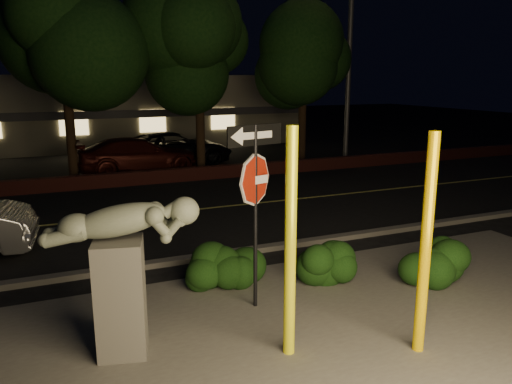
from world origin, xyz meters
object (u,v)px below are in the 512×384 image
at_px(signpost, 255,180).
at_px(parked_car_darkred, 138,155).
at_px(parked_car_dark, 174,148).
at_px(streetlight, 347,11).
at_px(sculpture, 121,261).
at_px(yellow_pole_left, 290,245).
at_px(yellow_pole_right, 426,246).

bearing_deg(signpost, parked_car_darkred, 74.30).
bearing_deg(parked_car_darkred, signpost, 175.31).
bearing_deg(parked_car_dark, streetlight, -107.57).
xyz_separation_m(sculpture, streetlight, (11.90, 13.00, 5.30)).
bearing_deg(parked_car_dark, yellow_pole_left, 172.06).
height_order(signpost, sculpture, signpost).
distance_m(sculpture, parked_car_dark, 16.06).
bearing_deg(sculpture, parked_car_dark, 87.00).
relative_size(yellow_pole_left, signpost, 1.04).
height_order(yellow_pole_left, parked_car_dark, yellow_pole_left).
distance_m(yellow_pole_right, sculpture, 4.22).
relative_size(sculpture, parked_car_darkred, 0.45).
distance_m(yellow_pole_right, signpost, 2.83).
distance_m(yellow_pole_left, parked_car_darkred, 14.98).
bearing_deg(streetlight, parked_car_dark, 150.66).
height_order(streetlight, parked_car_dark, streetlight).
xyz_separation_m(parked_car_darkred, parked_car_dark, (1.86, 1.38, 0.00)).
distance_m(yellow_pole_left, parked_car_dark, 16.53).
distance_m(yellow_pole_right, streetlight, 17.41).
relative_size(streetlight, parked_car_dark, 2.14).
distance_m(yellow_pole_right, parked_car_darkred, 15.68).
relative_size(streetlight, parked_car_darkred, 2.24).
bearing_deg(yellow_pole_left, sculpture, 156.38).
bearing_deg(sculpture, yellow_pole_left, -10.18).
bearing_deg(yellow_pole_left, yellow_pole_right, -20.72).
distance_m(signpost, streetlight, 16.29).
distance_m(yellow_pole_left, sculpture, 2.34).
bearing_deg(signpost, yellow_pole_right, -68.05).
relative_size(parked_car_darkred, parked_car_dark, 0.96).
height_order(yellow_pole_right, parked_car_dark, yellow_pole_right).
bearing_deg(yellow_pole_left, signpost, 84.77).
relative_size(yellow_pole_right, parked_car_darkred, 0.64).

